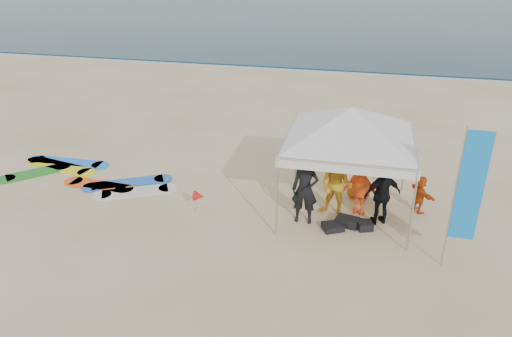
{
  "coord_description": "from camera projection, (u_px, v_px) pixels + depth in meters",
  "views": [
    {
      "loc": [
        2.69,
        -8.85,
        6.75
      ],
      "look_at": [
        0.11,
        2.6,
        1.2
      ],
      "focal_mm": 35.0,
      "sensor_mm": 36.0,
      "label": 1
    }
  ],
  "objects": [
    {
      "name": "person_yellow",
      "position": [
        336.0,
        186.0,
        12.8
      ],
      "size": [
        1.0,
        0.87,
        1.76
      ],
      "primitive_type": "imported",
      "rotation": [
        0.0,
        0.0,
        -0.27
      ],
      "color": "gold",
      "rests_on": "ground"
    },
    {
      "name": "canopy_tent",
      "position": [
        353.0,
        107.0,
        12.16
      ],
      "size": [
        4.41,
        4.41,
        3.33
      ],
      "color": "#A5A5A8",
      "rests_on": "ground"
    },
    {
      "name": "person_black_b",
      "position": [
        382.0,
        195.0,
        12.5
      ],
      "size": [
        1.04,
        0.76,
        1.63
      ],
      "primitive_type": "imported",
      "rotation": [
        0.0,
        0.0,
        3.57
      ],
      "color": "black",
      "rests_on": "ground"
    },
    {
      "name": "person_orange_b",
      "position": [
        360.0,
        169.0,
        13.73
      ],
      "size": [
        0.9,
        0.64,
        1.74
      ],
      "primitive_type": "imported",
      "rotation": [
        0.0,
        0.0,
        3.25
      ],
      "color": "#CC5512",
      "rests_on": "ground"
    },
    {
      "name": "person_orange_a",
      "position": [
        362.0,
        187.0,
        12.95
      ],
      "size": [
        1.14,
        0.86,
        1.56
      ],
      "primitive_type": "imported",
      "rotation": [
        0.0,
        0.0,
        2.83
      ],
      "color": "#EB4414",
      "rests_on": "ground"
    },
    {
      "name": "surfboard_spread",
      "position": [
        86.0,
        176.0,
        15.23
      ],
      "size": [
        5.3,
        2.35,
        0.07
      ],
      "color": "yellow",
      "rests_on": "ground"
    },
    {
      "name": "person_black_a",
      "position": [
        305.0,
        189.0,
        12.52
      ],
      "size": [
        0.67,
        0.45,
        1.84
      ],
      "primitive_type": "imported",
      "rotation": [
        0.0,
        0.0,
        -0.01
      ],
      "color": "black",
      "rests_on": "ground"
    },
    {
      "name": "gear_pile",
      "position": [
        349.0,
        224.0,
        12.58
      ],
      "size": [
        1.32,
        0.81,
        0.22
      ],
      "color": "black",
      "rests_on": "ground"
    },
    {
      "name": "shoreline_foam",
      "position": [
        317.0,
        69.0,
        27.27
      ],
      "size": [
        160.0,
        1.2,
        0.01
      ],
      "primitive_type": "cube",
      "color": "silver",
      "rests_on": "ground"
    },
    {
      "name": "ground",
      "position": [
        226.0,
        264.0,
        11.22
      ],
      "size": [
        120.0,
        120.0,
        0.0
      ],
      "primitive_type": "plane",
      "color": "beige",
      "rests_on": "ground"
    },
    {
      "name": "feather_flag",
      "position": [
        469.0,
        189.0,
        10.31
      ],
      "size": [
        0.57,
        0.04,
        3.34
      ],
      "color": "#A5A5A8",
      "rests_on": "ground"
    },
    {
      "name": "person_seated",
      "position": [
        420.0,
        194.0,
        13.16
      ],
      "size": [
        0.75,
        0.98,
        1.03
      ],
      "primitive_type": "imported",
      "rotation": [
        0.0,
        0.0,
        2.1
      ],
      "color": "#D04D12",
      "rests_on": "ground"
    },
    {
      "name": "marker_pennant",
      "position": [
        199.0,
        196.0,
        13.09
      ],
      "size": [
        0.28,
        0.28,
        0.64
      ],
      "color": "#A5A5A8",
      "rests_on": "ground"
    }
  ]
}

